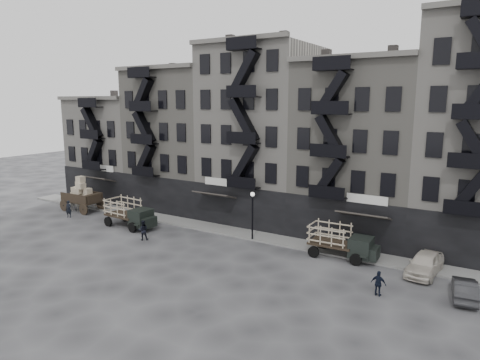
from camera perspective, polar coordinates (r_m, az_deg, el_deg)
The scene contains 16 objects.
ground at distance 36.74m, azimuth -4.51°, elevation -8.38°, with size 140.00×140.00×0.00m, color #38383A.
sidewalk at distance 39.65m, azimuth -1.30°, elevation -6.80°, with size 55.00×2.50×0.15m, color slate.
building_west at distance 55.81m, azimuth -15.34°, elevation 4.10°, with size 10.00×11.35×13.20m.
building_midwest at distance 48.86m, azimuth -7.34°, elevation 5.29°, with size 10.00×11.35×16.20m.
building_center at distance 43.21m, azimuth 3.06°, elevation 6.02°, with size 10.00×11.35×18.20m.
building_mideast at distance 39.53m, azimuth 15.91°, elevation 3.76°, with size 10.00×11.35×16.20m.
lamp_post at distance 36.46m, azimuth 1.67°, elevation -3.93°, with size 0.36×0.36×4.28m.
horse at distance 49.99m, azimuth -21.18°, elevation -3.05°, with size 0.83×1.81×1.53m, color #BBB4AB.
wagon at distance 49.76m, azimuth -20.48°, elevation -1.42°, with size 4.48×2.43×3.78m.
stake_truck_west at distance 42.05m, azimuth -14.55°, elevation -4.04°, with size 5.53×2.50×2.72m.
stake_truck_east at distance 33.77m, azimuth 13.34°, elevation -7.70°, with size 5.24×2.27×2.60m.
car_east at distance 32.77m, azimuth 23.41°, elevation -10.18°, with size 1.83×4.55×1.55m, color beige.
car_far at distance 30.05m, azimuth 27.78°, elevation -12.75°, with size 1.31×3.77×1.24m, color #262628.
pedestrian_west at distance 47.60m, azimuth -21.88°, elevation -3.62°, with size 0.64×0.42×1.76m, color black.
pedestrian_mid at distance 38.09m, azimuth -12.80°, elevation -6.54°, with size 0.85×0.66×1.75m, color black.
policeman at distance 28.37m, azimuth 17.99°, elevation -13.00°, with size 0.94×0.39×1.60m, color black.
Camera 1 is at (20.62, -28.00, 11.87)m, focal length 32.00 mm.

